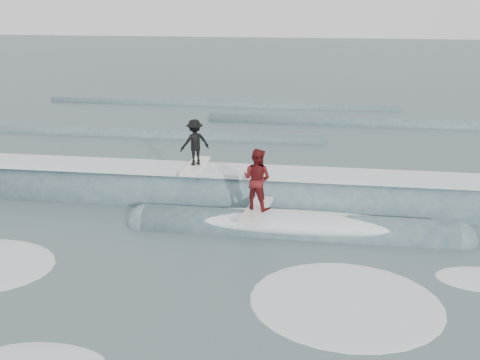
# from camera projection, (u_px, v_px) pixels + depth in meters

# --- Properties ---
(ground) EXTENTS (160.00, 160.00, 0.00)m
(ground) POSITION_uv_depth(u_px,v_px,m) (209.00, 296.00, 12.23)
(ground) COLOR #40585D
(ground) RESTS_ON ground
(breaking_wave) EXTENTS (23.75, 3.84, 2.11)m
(breaking_wave) POSITION_uv_depth(u_px,v_px,m) (252.00, 205.00, 17.47)
(breaking_wave) COLOR #395560
(breaking_wave) RESTS_ON ground
(surfer_black) EXTENTS (1.13, 2.02, 1.62)m
(surfer_black) POSITION_uv_depth(u_px,v_px,m) (195.00, 145.00, 17.48)
(surfer_black) COLOR white
(surfer_black) RESTS_ON ground
(surfer_red) EXTENTS (1.06, 2.06, 1.89)m
(surfer_red) POSITION_uv_depth(u_px,v_px,m) (257.00, 182.00, 15.24)
(surfer_red) COLOR silver
(surfer_red) RESTS_ON ground
(whitewater) EXTENTS (17.61, 7.02, 0.10)m
(whitewater) POSITION_uv_depth(u_px,v_px,m) (209.00, 302.00, 12.02)
(whitewater) COLOR white
(whitewater) RESTS_ON ground
(far_swells) EXTENTS (37.74, 8.65, 0.80)m
(far_swells) POSITION_uv_depth(u_px,v_px,m) (265.00, 123.00, 28.80)
(far_swells) COLOR #395560
(far_swells) RESTS_ON ground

